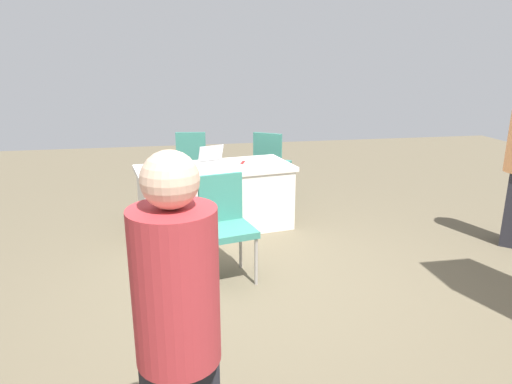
{
  "coord_description": "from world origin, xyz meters",
  "views": [
    {
      "loc": [
        0.79,
        3.57,
        1.99
      ],
      "look_at": [
        0.13,
        -0.07,
        0.9
      ],
      "focal_mm": 32.4,
      "sensor_mm": 36.0,
      "label": 1
    }
  ],
  "objects_px": {
    "chair_tucked_left": "(225,221)",
    "yarn_ball": "(169,162)",
    "table_foreground": "(216,197)",
    "laptop_silver": "(215,160)",
    "chair_near_front": "(192,159)",
    "scissors_red": "(243,163)",
    "person_attendee_standing": "(178,332)",
    "chair_aisle": "(271,160)"
  },
  "relations": [
    {
      "from": "table_foreground",
      "to": "chair_aisle",
      "type": "relative_size",
      "value": 1.96
    },
    {
      "from": "chair_tucked_left",
      "to": "yarn_ball",
      "type": "xyz_separation_m",
      "value": [
        0.49,
        -1.33,
        0.27
      ]
    },
    {
      "from": "table_foreground",
      "to": "person_attendee_standing",
      "type": "height_order",
      "value": "person_attendee_standing"
    },
    {
      "from": "person_attendee_standing",
      "to": "laptop_silver",
      "type": "relative_size",
      "value": 4.17
    },
    {
      "from": "chair_tucked_left",
      "to": "table_foreground",
      "type": "bearing_deg",
      "value": -104.25
    },
    {
      "from": "chair_tucked_left",
      "to": "chair_aisle",
      "type": "xyz_separation_m",
      "value": [
        -0.93,
        -2.37,
        0.01
      ]
    },
    {
      "from": "scissors_red",
      "to": "chair_aisle",
      "type": "bearing_deg",
      "value": 168.4
    },
    {
      "from": "chair_aisle",
      "to": "yarn_ball",
      "type": "distance_m",
      "value": 1.78
    },
    {
      "from": "laptop_silver",
      "to": "yarn_ball",
      "type": "xyz_separation_m",
      "value": [
        0.53,
        0.12,
        0.03
      ]
    },
    {
      "from": "chair_near_front",
      "to": "yarn_ball",
      "type": "xyz_separation_m",
      "value": [
        0.32,
        1.38,
        0.27
      ]
    },
    {
      "from": "laptop_silver",
      "to": "chair_near_front",
      "type": "bearing_deg",
      "value": -101.23
    },
    {
      "from": "table_foreground",
      "to": "person_attendee_standing",
      "type": "xyz_separation_m",
      "value": [
        0.49,
        3.6,
        0.55
      ]
    },
    {
      "from": "scissors_red",
      "to": "yarn_ball",
      "type": "bearing_deg",
      "value": -65.62
    },
    {
      "from": "scissors_red",
      "to": "table_foreground",
      "type": "bearing_deg",
      "value": -53.34
    },
    {
      "from": "table_foreground",
      "to": "chair_tucked_left",
      "type": "distance_m",
      "value": 1.31
    },
    {
      "from": "person_attendee_standing",
      "to": "laptop_silver",
      "type": "height_order",
      "value": "person_attendee_standing"
    },
    {
      "from": "chair_near_front",
      "to": "person_attendee_standing",
      "type": "distance_m",
      "value": 5.02
    },
    {
      "from": "chair_near_front",
      "to": "laptop_silver",
      "type": "xyz_separation_m",
      "value": [
        -0.22,
        1.26,
        0.24
      ]
    },
    {
      "from": "table_foreground",
      "to": "yarn_ball",
      "type": "bearing_deg",
      "value": -2.58
    },
    {
      "from": "chair_near_front",
      "to": "yarn_ball",
      "type": "relative_size",
      "value": 7.27
    },
    {
      "from": "person_attendee_standing",
      "to": "table_foreground",
      "type": "bearing_deg",
      "value": 41.54
    },
    {
      "from": "chair_tucked_left",
      "to": "yarn_ball",
      "type": "bearing_deg",
      "value": -82.66
    },
    {
      "from": "table_foreground",
      "to": "yarn_ball",
      "type": "relative_size",
      "value": 14.35
    },
    {
      "from": "person_attendee_standing",
      "to": "yarn_ball",
      "type": "height_order",
      "value": "person_attendee_standing"
    },
    {
      "from": "scissors_red",
      "to": "laptop_silver",
      "type": "bearing_deg",
      "value": -75.98
    },
    {
      "from": "yarn_ball",
      "to": "chair_aisle",
      "type": "bearing_deg",
      "value": -143.56
    },
    {
      "from": "chair_near_front",
      "to": "chair_tucked_left",
      "type": "relative_size",
      "value": 1.0
    },
    {
      "from": "table_foreground",
      "to": "person_attendee_standing",
      "type": "relative_size",
      "value": 1.14
    },
    {
      "from": "table_foreground",
      "to": "laptop_silver",
      "type": "xyz_separation_m",
      "value": [
        -0.01,
        -0.14,
        0.42
      ]
    },
    {
      "from": "chair_tucked_left",
      "to": "scissors_red",
      "type": "xyz_separation_m",
      "value": [
        -0.38,
        -1.42,
        0.21
      ]
    },
    {
      "from": "chair_near_front",
      "to": "scissors_red",
      "type": "distance_m",
      "value": 1.41
    },
    {
      "from": "person_attendee_standing",
      "to": "scissors_red",
      "type": "height_order",
      "value": "person_attendee_standing"
    },
    {
      "from": "yarn_ball",
      "to": "scissors_red",
      "type": "height_order",
      "value": "yarn_ball"
    },
    {
      "from": "table_foreground",
      "to": "chair_aisle",
      "type": "xyz_separation_m",
      "value": [
        -0.9,
        -1.07,
        0.18
      ]
    },
    {
      "from": "table_foreground",
      "to": "scissors_red",
      "type": "bearing_deg",
      "value": -161.65
    },
    {
      "from": "chair_near_front",
      "to": "scissors_red",
      "type": "bearing_deg",
      "value": -59.34
    },
    {
      "from": "table_foreground",
      "to": "chair_aisle",
      "type": "bearing_deg",
      "value": -130.0
    },
    {
      "from": "yarn_ball",
      "to": "chair_tucked_left",
      "type": "bearing_deg",
      "value": 110.2
    },
    {
      "from": "yarn_ball",
      "to": "table_foreground",
      "type": "bearing_deg",
      "value": 177.42
    },
    {
      "from": "table_foreground",
      "to": "yarn_ball",
      "type": "height_order",
      "value": "yarn_ball"
    },
    {
      "from": "chair_tucked_left",
      "to": "person_attendee_standing",
      "type": "xyz_separation_m",
      "value": [
        0.45,
        2.3,
        0.38
      ]
    },
    {
      "from": "laptop_silver",
      "to": "scissors_red",
      "type": "bearing_deg",
      "value": 154.78
    }
  ]
}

